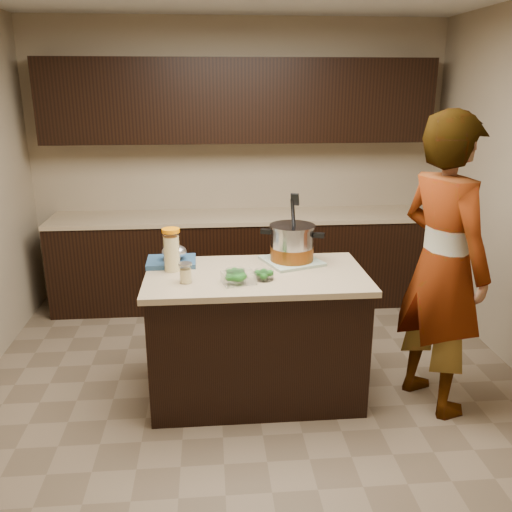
% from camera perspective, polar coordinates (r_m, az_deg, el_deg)
% --- Properties ---
extents(ground_plane, '(4.00, 4.00, 0.00)m').
position_cam_1_polar(ground_plane, '(3.98, 0.00, -14.15)').
color(ground_plane, brown).
rests_on(ground_plane, ground).
extents(room_shell, '(4.04, 4.04, 2.72)m').
position_cam_1_polar(room_shell, '(3.40, 0.00, 11.22)').
color(room_shell, tan).
rests_on(room_shell, ground).
extents(back_cabinets, '(3.60, 0.63, 2.33)m').
position_cam_1_polar(back_cabinets, '(5.25, -1.65, 4.90)').
color(back_cabinets, black).
rests_on(back_cabinets, ground).
extents(island, '(1.46, 0.81, 0.90)m').
position_cam_1_polar(island, '(3.76, 0.00, -8.27)').
color(island, black).
rests_on(island, ground).
extents(dish_towel, '(0.46, 0.46, 0.02)m').
position_cam_1_polar(dish_towel, '(3.81, 3.77, -0.52)').
color(dish_towel, '#5B8865').
rests_on(dish_towel, island).
extents(stock_pot, '(0.43, 0.41, 0.45)m').
position_cam_1_polar(stock_pot, '(3.78, 3.81, 1.15)').
color(stock_pot, '#B7B7BC').
rests_on(stock_pot, dish_towel).
extents(lemonade_pitcher, '(0.12, 0.12, 0.29)m').
position_cam_1_polar(lemonade_pitcher, '(3.64, -8.87, 0.47)').
color(lemonade_pitcher, beige).
rests_on(lemonade_pitcher, island).
extents(mason_jar, '(0.09, 0.09, 0.14)m').
position_cam_1_polar(mason_jar, '(3.43, -7.42, -1.82)').
color(mason_jar, beige).
rests_on(mason_jar, island).
extents(broccoli_tub_left, '(0.15, 0.15, 0.06)m').
position_cam_1_polar(broccoli_tub_left, '(3.49, -2.19, -1.91)').
color(broccoli_tub_left, silver).
rests_on(broccoli_tub_left, island).
extents(broccoli_tub_right, '(0.17, 0.17, 0.06)m').
position_cam_1_polar(broccoli_tub_right, '(3.47, 0.82, -2.04)').
color(broccoli_tub_right, silver).
rests_on(broccoli_tub_right, island).
extents(broccoli_tub_rect, '(0.23, 0.19, 0.07)m').
position_cam_1_polar(broccoli_tub_rect, '(3.40, -1.86, -2.36)').
color(broccoli_tub_rect, silver).
rests_on(broccoli_tub_rect, island).
extents(blue_tray, '(0.34, 0.28, 0.13)m').
position_cam_1_polar(blue_tray, '(3.80, -8.76, -0.20)').
color(blue_tray, navy).
rests_on(blue_tray, island).
extents(person, '(0.69, 0.83, 1.96)m').
position_cam_1_polar(person, '(3.68, 19.04, -1.00)').
color(person, gray).
rests_on(person, ground).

